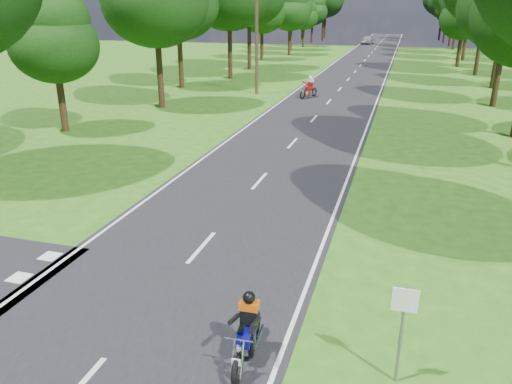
% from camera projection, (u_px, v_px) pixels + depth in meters
% --- Properties ---
extents(ground, '(160.00, 160.00, 0.00)m').
position_uv_depth(ground, '(171.00, 283.00, 12.47)').
color(ground, '#285713').
rests_on(ground, ground).
extents(main_road, '(7.00, 140.00, 0.02)m').
position_uv_depth(main_road, '(360.00, 66.00, 57.36)').
color(main_road, black).
rests_on(main_road, ground).
extents(road_markings, '(7.40, 140.00, 0.01)m').
position_uv_depth(road_markings, '(358.00, 67.00, 55.71)').
color(road_markings, silver).
rests_on(road_markings, main_road).
extents(telegraph_pole, '(1.20, 0.26, 8.00)m').
position_uv_depth(telegraph_pole, '(257.00, 40.00, 37.77)').
color(telegraph_pole, '#382616').
rests_on(telegraph_pole, ground).
extents(road_sign, '(0.45, 0.07, 2.00)m').
position_uv_depth(road_sign, '(403.00, 320.00, 8.73)').
color(road_sign, slate).
rests_on(road_sign, ground).
extents(rider_near_blue, '(0.64, 1.70, 1.40)m').
position_uv_depth(rider_near_blue, '(247.00, 328.00, 9.53)').
color(rider_near_blue, '#0C0B80').
rests_on(rider_near_blue, main_road).
extents(rider_far_red, '(1.30, 2.01, 1.60)m').
position_uv_depth(rider_far_red, '(309.00, 87.00, 37.09)').
color(rider_far_red, '#B80E1E').
rests_on(rider_far_red, main_road).
extents(distant_car, '(2.45, 4.64, 1.50)m').
position_uv_depth(distant_car, '(368.00, 40.00, 88.66)').
color(distant_car, '#AAADB1').
rests_on(distant_car, main_road).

